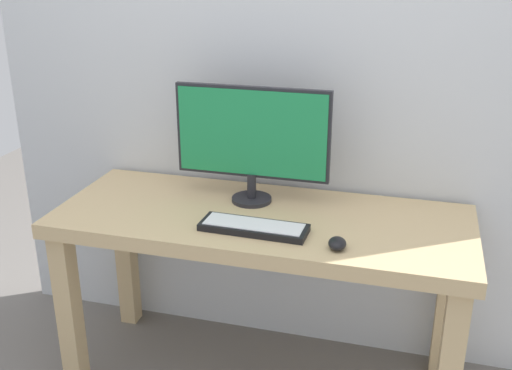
# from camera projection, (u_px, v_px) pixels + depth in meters

# --- Properties ---
(wall_back) EXTENTS (2.61, 0.04, 3.00)m
(wall_back) POSITION_uv_depth(u_px,v_px,m) (286.00, 9.00, 2.40)
(wall_back) COLOR silver
(wall_back) RESTS_ON ground_plane
(desk) EXTENTS (1.60, 0.64, 0.76)m
(desk) POSITION_uv_depth(u_px,v_px,m) (261.00, 241.00, 2.38)
(desk) COLOR tan
(desk) RESTS_ON ground_plane
(monitor) EXTENTS (0.62, 0.16, 0.47)m
(monitor) POSITION_uv_depth(u_px,v_px,m) (252.00, 138.00, 2.38)
(monitor) COLOR #232328
(monitor) RESTS_ON desk
(keyboard_primary) EXTENTS (0.40, 0.14, 0.03)m
(keyboard_primary) POSITION_uv_depth(u_px,v_px,m) (254.00, 227.00, 2.20)
(keyboard_primary) COLOR black
(keyboard_primary) RESTS_ON desk
(mouse) EXTENTS (0.07, 0.09, 0.04)m
(mouse) POSITION_uv_depth(u_px,v_px,m) (337.00, 243.00, 2.07)
(mouse) COLOR black
(mouse) RESTS_ON desk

